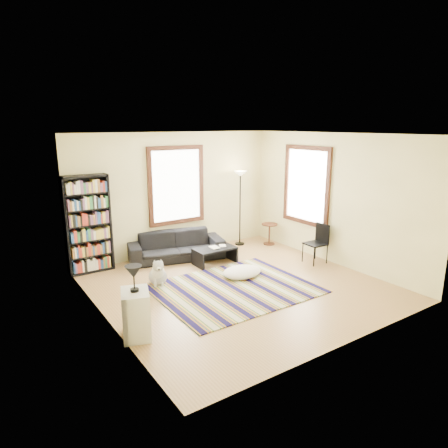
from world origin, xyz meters
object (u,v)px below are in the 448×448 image
coffee_table (215,256)px  folding_chair (315,244)px  sofa (176,246)px  dog (158,271)px  side_table (269,234)px  floor_lamp (240,208)px  white_cabinet (136,314)px  bookshelf (88,225)px  floor_cushion (242,272)px

coffee_table → folding_chair: size_ratio=1.05×
sofa → dog: 1.50m
side_table → folding_chair: bearing=-91.8°
sofa → floor_lamp: (1.85, 0.10, 0.62)m
side_table → folding_chair: folding_chair is taller
side_table → white_cabinet: 5.11m
coffee_table → side_table: 1.96m
sofa → side_table: bearing=7.1°
coffee_table → side_table: size_ratio=1.67×
folding_chair → sofa: bearing=144.3°
bookshelf → floor_lamp: 3.68m
dog → sofa: bearing=68.1°
floor_cushion → white_cabinet: bearing=-158.6°
floor_cushion → folding_chair: (1.83, -0.20, 0.33)m
white_cabinet → floor_lamp: bearing=55.1°
coffee_table → side_table: side_table is taller
coffee_table → folding_chair: bearing=-32.0°
white_cabinet → coffee_table: bearing=56.4°
sofa → folding_chair: bearing=-24.2°
sofa → white_cabinet: bearing=-112.3°
bookshelf → floor_lamp: bookshelf is taller
white_cabinet → folding_chair: bearing=29.4°
coffee_table → folding_chair: (1.86, -1.16, 0.25)m
side_table → bookshelf: bearing=172.3°
white_cabinet → sofa: bearing=72.4°
dog → coffee_table: bearing=32.7°
folding_chair → floor_cushion: bearing=176.4°
floor_lamp → side_table: (0.62, -0.41, -0.66)m
white_cabinet → dog: 1.92m
bookshelf → white_cabinet: (-0.21, -3.01, -0.65)m
sofa → coffee_table: size_ratio=2.35×
floor_lamp → dog: floor_lamp is taller
coffee_table → floor_cushion: bearing=-88.2°
side_table → white_cabinet: (-4.50, -2.43, 0.08)m
sofa → white_cabinet: white_cabinet is taller
dog → folding_chair: bearing=5.7°
folding_chair → floor_lamp: bearing=108.5°
sofa → floor_lamp: 1.95m
floor_lamp → bookshelf: bearing=177.4°
floor_lamp → sofa: bearing=-176.9°
floor_cushion → dog: 1.67m
floor_lamp → folding_chair: size_ratio=2.16×
sofa → floor_cushion: bearing=-56.9°
side_table → dog: size_ratio=1.03×
sofa → floor_lamp: size_ratio=1.14×
floor_cushion → folding_chair: 1.87m
bookshelf → coffee_table: size_ratio=2.22×
coffee_table → white_cabinet: 3.27m
floor_lamp → side_table: bearing=-33.7°
coffee_table → sofa: bearing=126.2°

